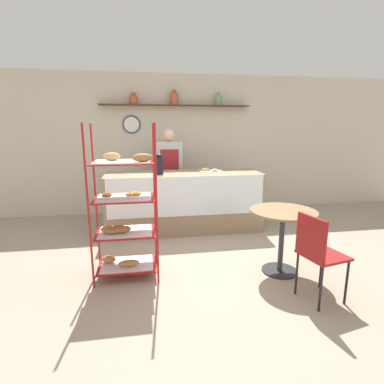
{
  "coord_description": "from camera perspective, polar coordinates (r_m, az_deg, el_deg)",
  "views": [
    {
      "loc": [
        -0.65,
        -3.52,
        1.69
      ],
      "look_at": [
        0.0,
        0.45,
        0.82
      ],
      "focal_mm": 28.0,
      "sensor_mm": 36.0,
      "label": 1
    }
  ],
  "objects": [
    {
      "name": "cafe_chair",
      "position": [
        3.16,
        22.72,
        -10.05
      ],
      "size": [
        0.45,
        0.45,
        0.88
      ],
      "rotation": [
        0.0,
        0.0,
        8.07
      ],
      "color": "black",
      "rests_on": "ground_plane"
    },
    {
      "name": "back_wall",
      "position": [
        6.05,
        -3.19,
        9.11
      ],
      "size": [
        10.0,
        0.3,
        2.7
      ],
      "color": "beige",
      "rests_on": "ground_plane"
    },
    {
      "name": "pastry_rack",
      "position": [
        3.45,
        -12.89,
        -4.23
      ],
      "size": [
        0.71,
        0.52,
        1.74
      ],
      "color": "#A51919",
      "rests_on": "ground_plane"
    },
    {
      "name": "person_worker",
      "position": [
        5.55,
        -4.35,
        4.09
      ],
      "size": [
        0.47,
        0.23,
        1.67
      ],
      "color": "#282833",
      "rests_on": "ground_plane"
    },
    {
      "name": "ground_plane",
      "position": [
        3.96,
        1.08,
        -13.09
      ],
      "size": [
        14.0,
        14.0,
        0.0
      ],
      "primitive_type": "plane",
      "color": "gray"
    },
    {
      "name": "display_counter",
      "position": [
        4.99,
        -1.54,
        -1.78
      ],
      "size": [
        2.52,
        0.79,
        0.97
      ],
      "color": "#937A5B",
      "rests_on": "ground_plane"
    },
    {
      "name": "coffee_carafe",
      "position": [
        4.74,
        -6.19,
        5.26
      ],
      "size": [
        0.11,
        0.11,
        0.32
      ],
      "color": "black",
      "rests_on": "display_counter"
    },
    {
      "name": "donut_tray_counter",
      "position": [
        5.08,
        3.27,
        4.21
      ],
      "size": [
        0.37,
        0.29,
        0.05
      ],
      "color": "white",
      "rests_on": "display_counter"
    },
    {
      "name": "cafe_table",
      "position": [
        3.64,
        16.84,
        -6.16
      ],
      "size": [
        0.76,
        0.76,
        0.76
      ],
      "color": "#262628",
      "rests_on": "ground_plane"
    }
  ]
}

